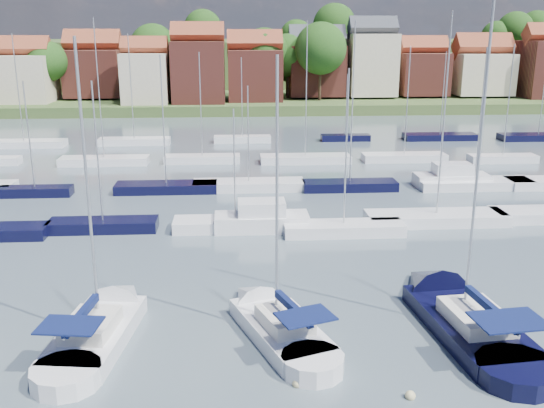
{
  "coord_description": "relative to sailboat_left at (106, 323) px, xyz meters",
  "views": [
    {
      "loc": [
        -7.33,
        -23.05,
        14.33
      ],
      "look_at": [
        -4.92,
        14.0,
        3.71
      ],
      "focal_mm": 40.0,
      "sensor_mm": 36.0,
      "label": 1
    }
  ],
  "objects": [
    {
      "name": "sailboat_centre",
      "position": [
        8.23,
        -0.31,
        0.0
      ],
      "size": [
        6.24,
        10.98,
        14.52
      ],
      "rotation": [
        0.0,
        0.0,
        1.91
      ],
      "color": "silver",
      "rests_on": "ground"
    },
    {
      "name": "buoy_d",
      "position": [
        13.49,
        -6.76,
        -0.35
      ],
      "size": [
        0.43,
        0.43,
        0.43
      ],
      "primitive_type": "sphere",
      "color": "beige",
      "rests_on": "ground"
    },
    {
      "name": "marina_field",
      "position": [
        15.74,
        30.4,
        0.08
      ],
      "size": [
        79.62,
        41.41,
        15.93
      ],
      "color": "silver",
      "rests_on": "ground"
    },
    {
      "name": "far_shore_town",
      "position": [
        16.06,
        127.92,
        4.25
      ],
      "size": [
        212.46,
        90.0,
        22.27
      ],
      "color": "#4C5B2D",
      "rests_on": "ground"
    },
    {
      "name": "buoy_c",
      "position": [
        9.03,
        -5.58,
        -0.35
      ],
      "size": [
        0.47,
        0.47,
        0.47
      ],
      "primitive_type": "sphere",
      "color": "beige",
      "rests_on": "ground"
    },
    {
      "name": "sailboat_left",
      "position": [
        0.0,
        0.0,
        0.0
      ],
      "size": [
        4.47,
        11.61,
        15.38
      ],
      "rotation": [
        0.0,
        0.0,
        1.44
      ],
      "color": "silver",
      "rests_on": "ground"
    },
    {
      "name": "ground",
      "position": [
        13.83,
        35.25,
        -0.35
      ],
      "size": [
        260.0,
        260.0,
        0.0
      ],
      "primitive_type": "plane",
      "color": "#4E5D6A",
      "rests_on": "ground"
    },
    {
      "name": "sailboat_navy",
      "position": [
        17.71,
        0.29,
        -0.01
      ],
      "size": [
        4.88,
        13.72,
        18.52
      ],
      "rotation": [
        0.0,
        0.0,
        1.67
      ],
      "color": "black",
      "rests_on": "ground"
    },
    {
      "name": "buoy_e",
      "position": [
        18.79,
        1.95,
        -0.35
      ],
      "size": [
        0.43,
        0.43,
        0.43
      ],
      "primitive_type": "sphere",
      "color": "#D85914",
      "rests_on": "ground"
    }
  ]
}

